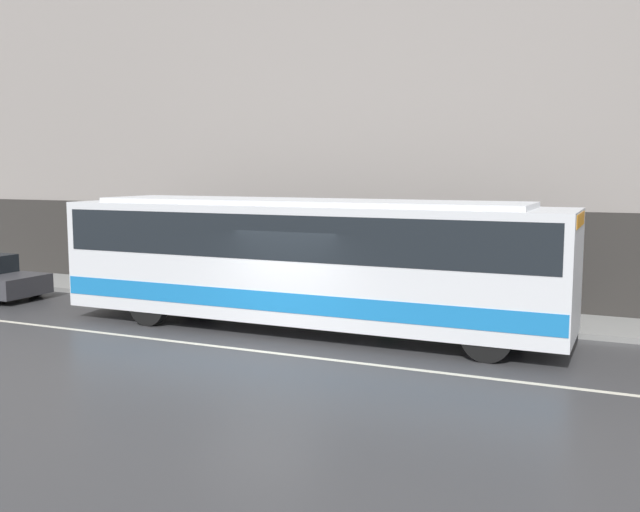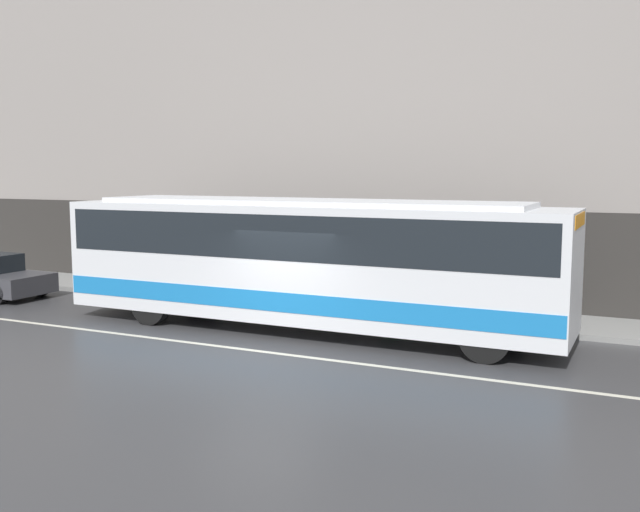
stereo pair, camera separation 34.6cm
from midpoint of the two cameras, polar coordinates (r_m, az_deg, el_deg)
name	(u,v)px [view 1 (the left image)]	position (r m, az deg, el deg)	size (l,w,h in m)	color
ground_plane	(264,352)	(15.41, -5.16, -7.65)	(60.00, 60.00, 0.00)	#38383A
sidewalk	(354,307)	(19.98, 2.20, -4.07)	(60.00, 2.42, 0.14)	gray
building_facade	(372,117)	(20.94, 3.69, 11.05)	(60.00, 0.35, 11.18)	gray
lane_stripe	(264,352)	(15.41, -5.16, -7.64)	(54.00, 0.14, 0.01)	beige
transit_bus	(305,257)	(17.09, -1.79, -0.09)	(12.41, 2.54, 3.17)	silver
pedestrian_waiting	(389,276)	(20.31, 5.05, -1.63)	(0.36, 0.36, 1.58)	#1E5933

